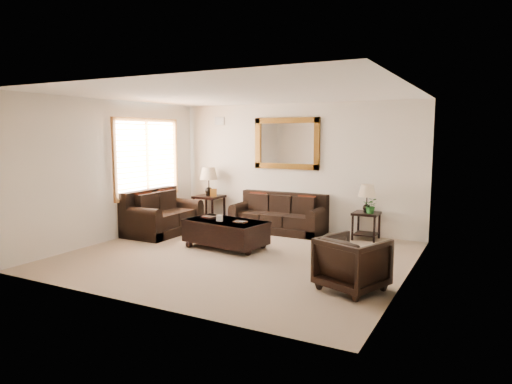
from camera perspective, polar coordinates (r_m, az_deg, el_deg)
The scene contains 11 objects.
room at distance 7.59m, azimuth -2.36°, elevation 1.96°, with size 5.51×5.01×2.71m.
window at distance 9.88m, azimuth -13.40°, elevation 4.15°, with size 0.07×1.96×1.66m.
mirror at distance 9.85m, azimuth 3.84°, elevation 6.07°, with size 1.50×0.06×1.10m.
air_vent at distance 10.67m, azimuth -4.58°, elevation 8.84°, with size 0.25×0.02×0.18m, color #999999.
sofa at distance 9.69m, azimuth 2.91°, elevation -3.22°, with size 1.96×0.85×0.80m.
loveseat at distance 9.71m, azimuth -11.79°, elevation -3.10°, with size 0.95×1.60×0.90m.
end_table_left at distance 10.52m, azimuth -5.91°, elevation 0.65°, with size 0.59×0.59×1.30m.
end_table_right at distance 9.12m, azimuth 13.67°, elevation -1.44°, with size 0.49×0.49×1.08m.
coffee_table at distance 8.30m, azimuth -3.83°, elevation -4.85°, with size 1.58×1.01×0.63m.
armchair at distance 6.19m, azimuth 11.96°, elevation -8.42°, with size 0.76×0.72×0.79m, color black.
potted_plant at distance 9.01m, azimuth 14.18°, elevation -1.87°, with size 0.28×0.31×0.24m, color #1D511C.
Camera 1 is at (3.79, -6.54, 2.05)m, focal length 32.00 mm.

